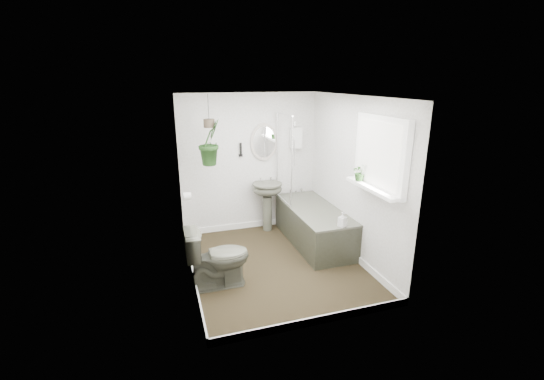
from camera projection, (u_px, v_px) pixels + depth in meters
name	position (u px, v px, depth m)	size (l,w,h in m)	color
floor	(275.00, 265.00, 5.14)	(2.30, 2.80, 0.02)	black
ceiling	(276.00, 95.00, 4.45)	(2.30, 2.80, 0.02)	white
wall_back	(249.00, 163.00, 6.08)	(2.30, 0.02, 2.30)	white
wall_front	(321.00, 225.00, 3.51)	(2.30, 0.02, 2.30)	white
wall_left	(186.00, 194.00, 4.46)	(0.02, 2.80, 2.30)	white
wall_right	(353.00, 179.00, 5.13)	(0.02, 2.80, 2.30)	white
skirting	(275.00, 261.00, 5.12)	(2.30, 2.80, 0.10)	white
bathtub	(314.00, 225.00, 5.73)	(0.72, 1.72, 0.58)	#4D4F42
bath_screen	(284.00, 159.00, 5.79)	(0.04, 0.72, 1.40)	silver
shower_box	(296.00, 138.00, 6.13)	(0.20, 0.10, 0.35)	white
oval_mirror	(264.00, 142.00, 6.01)	(0.46, 0.03, 0.62)	#B9ADA1
wall_sconce	(241.00, 150.00, 5.92)	(0.04, 0.04, 0.22)	black
toilet_roll_holder	(187.00, 196.00, 5.19)	(0.11, 0.11, 0.11)	white
window_recess	(381.00, 154.00, 4.33)	(0.08, 1.00, 0.90)	white
window_sill	(373.00, 188.00, 4.43)	(0.18, 1.00, 0.04)	white
window_blinds	(377.00, 154.00, 4.31)	(0.01, 0.86, 0.76)	white
toilet	(218.00, 257.00, 4.49)	(0.44, 0.77, 0.79)	#4D4F42
pedestal_sink	(267.00, 207.00, 6.18)	(0.49, 0.42, 0.84)	#4D4F42
sill_plant	(360.00, 172.00, 4.64)	(0.20, 0.18, 0.23)	black
hanging_plant	(210.00, 142.00, 5.32)	(0.37, 0.30, 0.67)	black
soap_bottle	(342.00, 219.00, 4.92)	(0.09, 0.09, 0.20)	black
hanging_pot	(209.00, 123.00, 5.24)	(0.16, 0.16, 0.12)	#392F23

